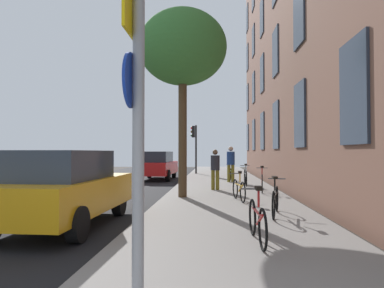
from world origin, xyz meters
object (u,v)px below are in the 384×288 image
(tree_near, at_px, (183,49))
(pedestrian_0, at_px, (215,167))
(bicycle_4, at_px, (246,177))
(bicycle_3, at_px, (262,181))
(pedestrian_1, at_px, (231,162))
(bicycle_1, at_px, (275,200))
(bicycle_2, at_px, (239,189))
(bicycle_5, at_px, (231,174))
(car_1, at_px, (158,165))
(traffic_light, at_px, (194,140))
(bicycle_0, at_px, (257,220))
(car_0, at_px, (64,188))
(sign_post, at_px, (136,105))

(tree_near, bearing_deg, pedestrian_0, 63.66)
(bicycle_4, bearing_deg, bicycle_3, -80.73)
(pedestrian_1, bearing_deg, pedestrian_0, -102.47)
(pedestrian_1, bearing_deg, bicycle_1, -86.18)
(bicycle_2, distance_m, bicycle_5, 7.20)
(car_1, bearing_deg, bicycle_1, -67.91)
(bicycle_3, relative_size, bicycle_5, 1.06)
(traffic_light, distance_m, bicycle_0, 18.09)
(bicycle_3, relative_size, bicycle_4, 1.00)
(tree_near, xyz_separation_m, bicycle_2, (1.79, -0.74, -4.57))
(car_0, bearing_deg, bicycle_4, 60.70)
(tree_near, bearing_deg, car_1, 104.84)
(car_1, bearing_deg, bicycle_2, -66.27)
(tree_near, height_order, car_0, tree_near)
(traffic_light, xyz_separation_m, bicycle_5, (2.24, -5.87, -1.93))
(bicycle_3, bearing_deg, bicycle_1, -94.39)
(traffic_light, height_order, tree_near, tree_near)
(car_0, bearing_deg, tree_near, 62.43)
(sign_post, height_order, pedestrian_0, sign_post)
(tree_near, xyz_separation_m, car_0, (-2.15, -4.12, -4.20))
(bicycle_1, height_order, car_0, car_0)
(bicycle_1, relative_size, car_0, 0.41)
(traffic_light, distance_m, car_1, 4.65)
(traffic_light, relative_size, pedestrian_1, 1.91)
(traffic_light, distance_m, car_0, 16.62)
(bicycle_1, relative_size, bicycle_5, 1.02)
(bicycle_3, bearing_deg, bicycle_0, -98.60)
(bicycle_4, distance_m, car_0, 9.38)
(tree_near, relative_size, bicycle_2, 3.98)
(bicycle_1, xyz_separation_m, car_1, (-4.68, 11.54, 0.36))
(sign_post, bearing_deg, tree_near, 91.87)
(car_1, bearing_deg, traffic_light, 64.03)
(bicycle_5, bearing_deg, bicycle_4, -78.00)
(bicycle_0, height_order, car_1, car_1)
(bicycle_0, height_order, bicycle_4, bicycle_4)
(bicycle_3, height_order, pedestrian_1, pedestrian_1)
(bicycle_5, bearing_deg, traffic_light, 110.88)
(car_0, relative_size, car_1, 0.94)
(bicycle_1, bearing_deg, bicycle_4, 90.18)
(traffic_light, distance_m, bicycle_4, 8.92)
(pedestrian_1, bearing_deg, bicycle_2, -90.65)
(bicycle_0, xyz_separation_m, bicycle_2, (0.05, 4.80, -0.01))
(bicycle_5, xyz_separation_m, pedestrian_0, (-0.84, -4.27, 0.54))
(tree_near, height_order, bicycle_1, tree_near)
(pedestrian_0, bearing_deg, bicycle_4, 54.08)
(tree_near, bearing_deg, bicycle_1, -51.98)
(sign_post, relative_size, tree_near, 0.54)
(bicycle_0, bearing_deg, traffic_light, 96.55)
(bicycle_2, bearing_deg, bicycle_4, 82.37)
(tree_near, relative_size, pedestrian_1, 3.54)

